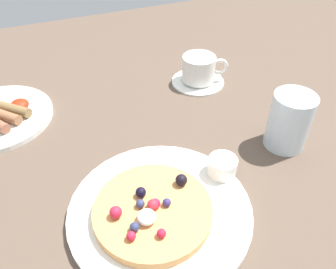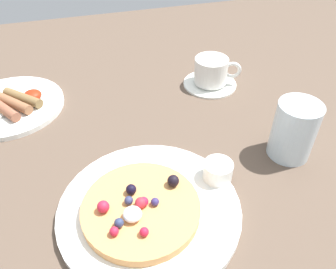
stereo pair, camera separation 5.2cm
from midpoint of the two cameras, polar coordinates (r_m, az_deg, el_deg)
ground_plane at (r=0.60m, az=1.85°, el=-5.74°), size 2.02×1.46×0.03m
pancake_plate at (r=0.52m, az=-0.19°, el=-12.73°), size 0.27×0.27×0.01m
pancake_with_berries at (r=0.50m, az=-1.62°, el=-12.58°), size 0.17×0.17×0.03m
syrup_ramekin at (r=0.55m, az=11.22°, el=-6.12°), size 0.05×0.05×0.03m
breakfast_plate at (r=0.78m, az=-23.60°, el=4.41°), size 0.22×0.22×0.01m
fried_breakfast at (r=0.75m, az=-23.19°, el=4.80°), size 0.14×0.12×0.02m
coffee_saucer at (r=0.80m, az=9.01°, el=8.56°), size 0.12×0.12×0.01m
coffee_cup at (r=0.78m, az=9.39°, el=10.69°), size 0.10×0.08×0.06m
water_glass at (r=0.62m, az=22.90°, el=0.57°), size 0.07×0.07×0.11m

